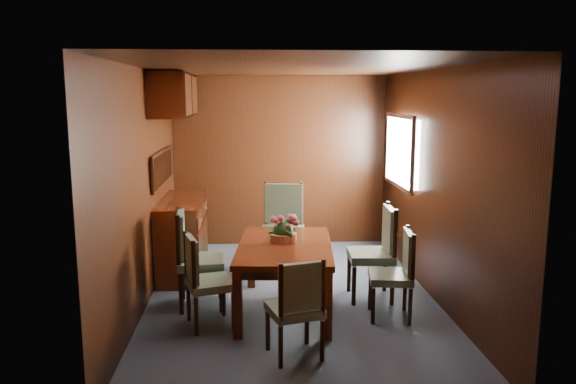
{
  "coord_description": "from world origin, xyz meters",
  "views": [
    {
      "loc": [
        -0.43,
        -5.67,
        2.14
      ],
      "look_at": [
        0.0,
        0.56,
        1.05
      ],
      "focal_mm": 35.0,
      "sensor_mm": 36.0,
      "label": 1
    }
  ],
  "objects": [
    {
      "name": "ground",
      "position": [
        0.0,
        0.0,
        0.0
      ],
      "size": [
        4.5,
        4.5,
        0.0
      ],
      "primitive_type": "plane",
      "color": "#38404C",
      "rests_on": "ground"
    },
    {
      "name": "flower_centerpiece",
      "position": [
        -0.1,
        -0.21,
        0.82
      ],
      "size": [
        0.29,
        0.29,
        0.29
      ],
      "color": "#B56337",
      "rests_on": "dining_table"
    },
    {
      "name": "chair_right_far",
      "position": [
        0.91,
        -0.05,
        0.56
      ],
      "size": [
        0.48,
        0.5,
        1.0
      ],
      "rotation": [
        0.0,
        0.0,
        1.52
      ],
      "color": "black",
      "rests_on": "ground"
    },
    {
      "name": "chair_left_near",
      "position": [
        -0.87,
        -0.67,
        0.49
      ],
      "size": [
        0.5,
        0.51,
        0.88
      ],
      "rotation": [
        0.0,
        0.0,
        -1.28
      ],
      "color": "black",
      "rests_on": "ground"
    },
    {
      "name": "chair_right_near",
      "position": [
        0.97,
        -0.59,
        0.49
      ],
      "size": [
        0.45,
        0.47,
        0.88
      ],
      "rotation": [
        0.0,
        0.0,
        1.43
      ],
      "color": "black",
      "rests_on": "ground"
    },
    {
      "name": "chair_left_far",
      "position": [
        -1.01,
        -0.15,
        0.56
      ],
      "size": [
        0.49,
        0.51,
        1.0
      ],
      "rotation": [
        0.0,
        0.0,
        -1.49
      ],
      "color": "black",
      "rests_on": "ground"
    },
    {
      "name": "sideboard",
      "position": [
        -1.25,
        1.0,
        0.45
      ],
      "size": [
        0.48,
        1.4,
        0.9
      ],
      "primitive_type": "cube",
      "color": "#371206",
      "rests_on": "ground"
    },
    {
      "name": "chair_head",
      "position": [
        -0.06,
        -1.39,
        0.48
      ],
      "size": [
        0.5,
        0.49,
        0.86
      ],
      "rotation": [
        0.0,
        0.0,
        0.28
      ],
      "color": "black",
      "rests_on": "ground"
    },
    {
      "name": "room_shell",
      "position": [
        -0.1,
        0.33,
        1.63
      ],
      "size": [
        3.06,
        4.52,
        2.41
      ],
      "color": "black",
      "rests_on": "ground"
    },
    {
      "name": "chair_foot",
      "position": [
        -0.04,
        1.01,
        0.6
      ],
      "size": [
        0.58,
        0.56,
        1.07
      ],
      "rotation": [
        0.0,
        0.0,
        2.98
      ],
      "color": "black",
      "rests_on": "ground"
    },
    {
      "name": "dining_table",
      "position": [
        -0.09,
        -0.32,
        0.59
      ],
      "size": [
        1.04,
        1.53,
        0.68
      ],
      "rotation": [
        0.0,
        0.0,
        -0.09
      ],
      "color": "#371206",
      "rests_on": "ground"
    }
  ]
}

